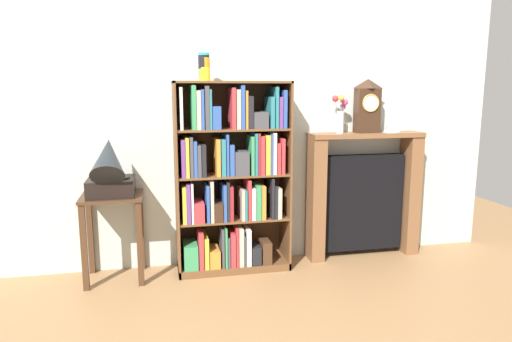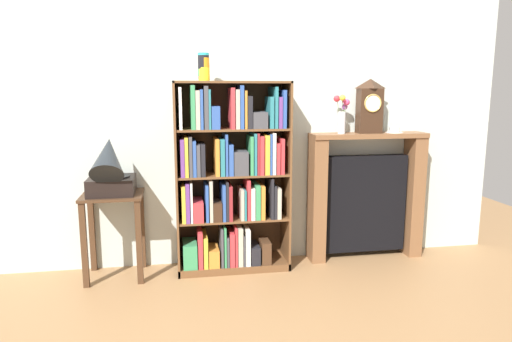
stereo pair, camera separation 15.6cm
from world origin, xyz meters
The scene contains 10 objects.
ground_plane centered at (0.00, 0.00, -0.01)m, with size 7.63×6.40×0.02m, color #997047.
wall_back centered at (0.12, 0.27, 1.30)m, with size 4.63×0.08×2.60m, color beige.
bookshelf centered at (-0.01, 0.05, 0.74)m, with size 0.93×0.35×1.56m.
cup_stack centered at (-0.22, 0.02, 1.67)m, with size 0.09×0.09×0.21m.
side_table_left centered at (-0.96, 0.03, 0.49)m, with size 0.47×0.41×0.69m.
gramophone centered at (-0.96, -0.04, 0.90)m, with size 0.35×0.49×0.52m.
fireplace_mantel centered at (1.20, 0.14, 0.55)m, with size 1.03×0.24×1.12m.
mantel_clock centered at (1.20, 0.11, 1.36)m, with size 0.20×0.14×0.46m.
flower_vase centered at (0.95, 0.11, 1.30)m, with size 0.14×0.12×0.33m.
teacup_with_saucer centered at (1.44, 0.12, 1.15)m, with size 0.15×0.15×0.05m.
Camera 2 is at (-0.45, -3.66, 1.50)m, focal length 32.43 mm.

